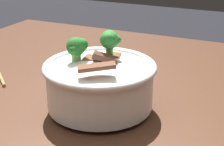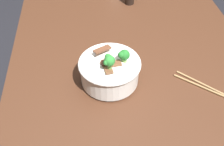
# 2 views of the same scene
# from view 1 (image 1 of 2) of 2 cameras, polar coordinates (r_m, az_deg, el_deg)

# --- Properties ---
(rice_bowl) EXTENTS (0.21, 0.21, 0.15)m
(rice_bowl) POSITION_cam_1_polar(r_m,az_deg,el_deg) (0.65, -2.01, -1.18)
(rice_bowl) COLOR white
(rice_bowl) RESTS_ON dining_table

